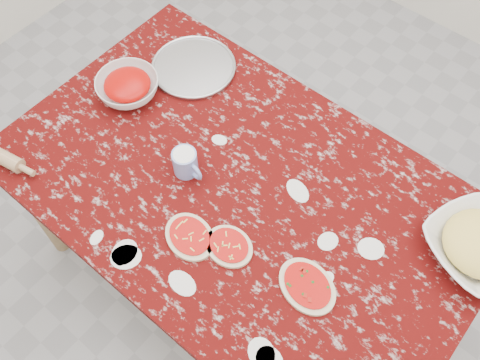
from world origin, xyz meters
name	(u,v)px	position (x,y,z in m)	size (l,w,h in m)	color
ground	(240,272)	(0.00, 0.00, 0.00)	(4.00, 4.00, 0.00)	gray
worktable	(240,200)	(0.00, 0.00, 0.67)	(1.60, 1.00, 0.75)	#400605
pizza_tray	(194,68)	(-0.47, 0.29, 0.76)	(0.31, 0.31, 0.01)	#B2B2B7
sauce_bowl	(128,87)	(-0.57, 0.05, 0.79)	(0.23, 0.23, 0.07)	white
cheese_bowl	(479,247)	(0.70, 0.29, 0.79)	(0.31, 0.31, 0.08)	white
flour_mug	(186,163)	(-0.18, -0.06, 0.80)	(0.12, 0.08, 0.10)	#7C92D7
pizza_left	(190,237)	(-0.01, -0.24, 0.76)	(0.20, 0.17, 0.02)	beige
pizza_mid	(229,246)	(0.11, -0.19, 0.76)	(0.16, 0.14, 0.02)	beige
pizza_right	(307,286)	(0.37, -0.14, 0.76)	(0.22, 0.19, 0.02)	beige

